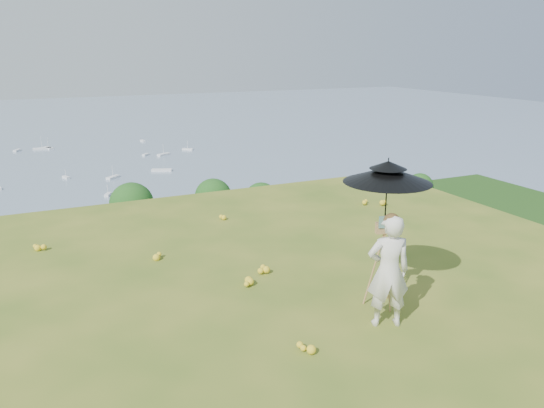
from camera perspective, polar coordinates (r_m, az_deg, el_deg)
name	(u,v)px	position (r m, az deg, el deg)	size (l,w,h in m)	color
ground	(285,308)	(8.21, 1.44, -11.11)	(14.00, 14.00, 0.00)	#46631C
shoreline_tier	(74,312)	(90.78, -20.53, -10.81)	(170.00, 28.00, 8.00)	#74695D
bay_water	(38,141)	(249.43, -23.91, 6.20)	(700.00, 700.00, 0.00)	slate
slope_trees	(93,291)	(45.70, -18.71, -8.89)	(110.00, 50.00, 6.00)	#144515
harbor_town	(70,274)	(88.12, -20.95, -7.03)	(110.00, 22.00, 5.00)	silver
wildflowers	(278,298)	(8.39, 0.68, -10.03)	(10.00, 10.50, 0.12)	yellow
painter	(388,271)	(7.59, 12.41, -7.06)	(0.60, 0.39, 1.65)	beige
field_easel	(383,261)	(8.18, 11.84, -5.99)	(0.55, 0.55, 1.45)	olive
sun_umbrella	(386,195)	(7.89, 12.20, 0.96)	(1.28, 1.28, 1.10)	black
painter_cap	(392,218)	(7.32, 12.78, -1.46)	(0.22, 0.26, 0.10)	#D3747B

